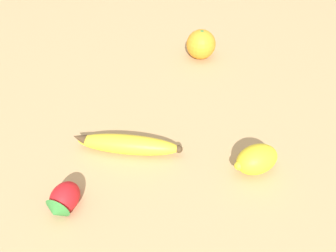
# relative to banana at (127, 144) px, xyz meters

# --- Properties ---
(ground_plane) EXTENTS (3.00, 3.00, 0.00)m
(ground_plane) POSITION_rel_banana_xyz_m (-0.02, -0.06, -0.02)
(ground_plane) COLOR tan
(banana) EXTENTS (0.19, 0.09, 0.04)m
(banana) POSITION_rel_banana_xyz_m (0.00, 0.00, 0.00)
(banana) COLOR yellow
(banana) RESTS_ON ground_plane
(orange) EXTENTS (0.07, 0.07, 0.07)m
(orange) POSITION_rel_banana_xyz_m (-0.20, -0.27, 0.02)
(orange) COLOR orange
(orange) RESTS_ON ground_plane
(strawberry) EXTENTS (0.06, 0.07, 0.04)m
(strawberry) POSITION_rel_banana_xyz_m (0.10, 0.10, 0.00)
(strawberry) COLOR red
(strawberry) RESTS_ON ground_plane
(lemon) EXTENTS (0.08, 0.06, 0.05)m
(lemon) POSITION_rel_banana_xyz_m (-0.21, 0.08, 0.01)
(lemon) COLOR yellow
(lemon) RESTS_ON ground_plane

